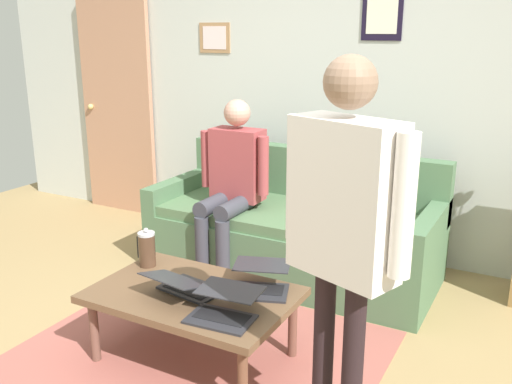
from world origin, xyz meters
TOP-DOWN VIEW (x-y plane):
  - ground_plane at (0.00, 0.00)m, footprint 7.68×7.68m
  - area_rug at (0.06, -0.12)m, footprint 1.93×1.85m
  - back_wall at (-0.00, -2.20)m, footprint 7.04×0.11m
  - interior_door at (2.23, -2.11)m, footprint 0.82×0.09m
  - couch at (0.07, -1.54)m, footprint 2.07×0.88m
  - coffee_table at (0.06, -0.22)m, footprint 1.07×0.70m
  - laptop_left at (0.09, -0.19)m, footprint 0.38×0.38m
  - laptop_center at (-0.24, -0.41)m, footprint 0.39×0.40m
  - laptop_right at (-0.23, -0.06)m, footprint 0.34×0.34m
  - french_press at (0.50, -0.38)m, footprint 0.12×0.10m
  - person_standing at (-0.88, 0.12)m, footprint 0.58×0.32m
  - person_seated at (0.47, -1.31)m, footprint 0.55×0.51m

SIDE VIEW (x-z plane):
  - ground_plane at x=0.00m, z-range 0.00..0.00m
  - area_rug at x=0.06m, z-range 0.00..0.01m
  - couch at x=0.07m, z-range -0.13..0.75m
  - coffee_table at x=0.06m, z-range 0.16..0.56m
  - laptop_left at x=0.09m, z-range 0.38..0.51m
  - laptop_right at x=-0.23m, z-range 0.39..0.50m
  - laptop_center at x=-0.24m, z-range 0.39..0.51m
  - french_press at x=0.50m, z-range 0.39..0.63m
  - person_seated at x=0.47m, z-range 0.09..1.37m
  - interior_door at x=2.23m, z-range 0.00..2.05m
  - person_standing at x=-0.88m, z-range 0.24..1.91m
  - back_wall at x=0.00m, z-range 0.00..2.70m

